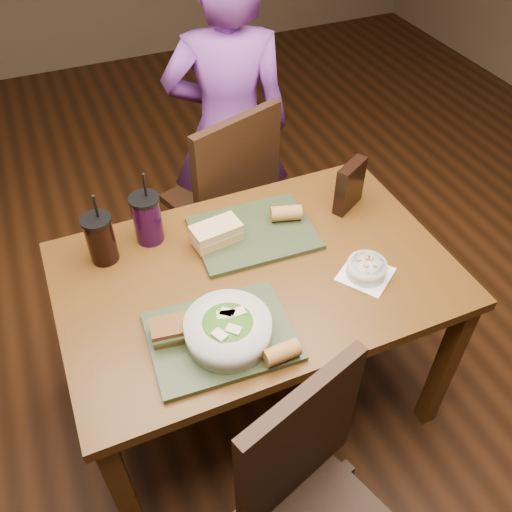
% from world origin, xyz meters
% --- Properties ---
extents(ground, '(6.00, 6.00, 0.00)m').
position_xyz_m(ground, '(0.00, 0.00, 0.00)').
color(ground, '#381C0B').
rests_on(ground, ground).
extents(dining_table, '(1.30, 0.85, 0.75)m').
position_xyz_m(dining_table, '(0.00, 0.00, 0.66)').
color(dining_table, '#543210').
rests_on(dining_table, ground).
extents(chair_near, '(0.52, 0.53, 0.95)m').
position_xyz_m(chair_near, '(-0.12, -0.68, 0.53)').
color(chair_near, black).
rests_on(chair_near, ground).
extents(chair_far, '(0.55, 0.56, 1.00)m').
position_xyz_m(chair_far, '(0.15, 0.65, 0.55)').
color(chair_far, black).
rests_on(chair_far, ground).
extents(diner, '(0.64, 0.51, 1.52)m').
position_xyz_m(diner, '(0.23, 0.85, 0.76)').
color(diner, '#6F328A').
rests_on(diner, ground).
extents(tray_near, '(0.44, 0.35, 0.02)m').
position_xyz_m(tray_near, '(-0.20, -0.22, 0.76)').
color(tray_near, '#2A351D').
rests_on(tray_near, dining_table).
extents(tray_far, '(0.43, 0.34, 0.02)m').
position_xyz_m(tray_far, '(0.06, 0.17, 0.76)').
color(tray_far, '#2A351D').
rests_on(tray_far, dining_table).
extents(salad_bowl, '(0.25, 0.25, 0.08)m').
position_xyz_m(salad_bowl, '(-0.19, -0.24, 0.81)').
color(salad_bowl, silver).
rests_on(salad_bowl, tray_near).
extents(soup_bowl, '(0.22, 0.22, 0.06)m').
position_xyz_m(soup_bowl, '(0.33, -0.16, 0.78)').
color(soup_bowl, white).
rests_on(soup_bowl, dining_table).
extents(sandwich_near, '(0.12, 0.09, 0.05)m').
position_xyz_m(sandwich_near, '(-0.34, -0.16, 0.80)').
color(sandwich_near, '#593819').
rests_on(sandwich_near, tray_near).
extents(sandwich_far, '(0.18, 0.11, 0.07)m').
position_xyz_m(sandwich_far, '(-0.07, 0.18, 0.80)').
color(sandwich_far, tan).
rests_on(sandwich_far, tray_far).
extents(baguette_near, '(0.10, 0.05, 0.05)m').
position_xyz_m(baguette_near, '(-0.08, -0.36, 0.79)').
color(baguette_near, '#AD7533').
rests_on(baguette_near, tray_near).
extents(baguette_far, '(0.12, 0.08, 0.06)m').
position_xyz_m(baguette_far, '(0.20, 0.19, 0.80)').
color(baguette_far, '#AD7533').
rests_on(baguette_far, tray_far).
extents(cup_cola, '(0.10, 0.10, 0.27)m').
position_xyz_m(cup_cola, '(-0.45, 0.26, 0.84)').
color(cup_cola, black).
rests_on(cup_cola, dining_table).
extents(cup_berry, '(0.10, 0.10, 0.28)m').
position_xyz_m(cup_berry, '(-0.28, 0.30, 0.84)').
color(cup_berry, black).
rests_on(cup_berry, dining_table).
extents(chip_bag, '(0.15, 0.11, 0.19)m').
position_xyz_m(chip_bag, '(0.45, 0.18, 0.84)').
color(chip_bag, black).
rests_on(chip_bag, dining_table).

